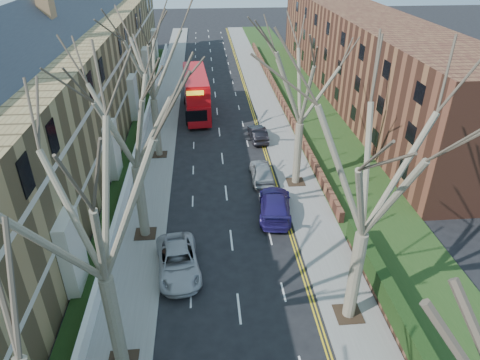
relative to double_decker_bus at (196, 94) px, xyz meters
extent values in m
cube|color=slate|center=(-3.73, 0.38, -2.14)|extent=(3.00, 102.00, 0.12)
cube|color=slate|center=(8.27, 0.38, -2.14)|extent=(3.00, 102.00, 0.12)
cube|color=olive|center=(-11.53, -7.62, 2.80)|extent=(9.00, 78.00, 10.00)
cube|color=#30323B|center=(-11.53, -7.62, 8.80)|extent=(4.67, 78.00, 4.67)
cube|color=beige|center=(-7.08, -7.62, 1.30)|extent=(0.12, 78.00, 0.35)
cube|color=beige|center=(-7.08, -7.62, 4.80)|extent=(0.12, 78.00, 0.35)
cube|color=brown|center=(19.77, 4.38, 2.80)|extent=(8.00, 54.00, 10.00)
cube|color=brown|center=(9.97, 4.38, -1.63)|extent=(0.35, 54.00, 0.90)
cube|color=white|center=(-5.38, -7.62, -1.58)|extent=(0.30, 78.00, 1.00)
cube|color=#203D16|center=(12.77, 0.38, -2.05)|extent=(6.00, 102.00, 0.06)
cylinder|color=brown|center=(-3.43, -32.62, 0.54)|extent=(0.64, 0.64, 5.25)
cylinder|color=brown|center=(-3.43, -22.62, 0.46)|extent=(0.64, 0.64, 5.07)
cube|color=#2D2116|center=(-3.43, -22.62, -2.07)|extent=(1.40, 1.40, 0.05)
cylinder|color=brown|center=(-3.43, -10.62, 0.54)|extent=(0.60, 0.60, 5.25)
cube|color=#2D2116|center=(-3.43, -10.62, -2.07)|extent=(1.40, 1.40, 0.05)
cylinder|color=brown|center=(7.97, -30.62, 0.54)|extent=(0.64, 0.64, 5.25)
cube|color=#2D2116|center=(7.97, -30.62, -2.07)|extent=(1.40, 1.40, 0.05)
cylinder|color=brown|center=(7.97, -16.62, 0.46)|extent=(0.60, 0.60, 5.07)
cube|color=#2D2116|center=(7.97, -16.62, -2.07)|extent=(1.40, 1.40, 0.05)
cube|color=#B50C12|center=(0.00, 0.00, -0.78)|extent=(3.07, 10.82, 2.14)
cube|color=#B50C12|center=(0.00, 0.00, 1.26)|extent=(3.03, 10.28, 1.94)
cube|color=black|center=(0.00, 0.00, -0.35)|extent=(3.04, 9.96, 0.87)
cube|color=black|center=(0.00, 0.00, 1.36)|extent=(3.02, 9.75, 0.87)
imported|color=#AAA9AF|center=(-1.07, -26.33, -1.48)|extent=(3.02, 5.46, 1.45)
imported|color=navy|center=(5.59, -20.84, -1.42)|extent=(2.91, 5.66, 1.57)
imported|color=#919599|center=(5.31, -15.76, -1.46)|extent=(1.80, 4.39, 1.49)
imported|color=black|center=(5.95, -7.89, -1.52)|extent=(1.71, 4.24, 1.37)
camera|label=1|loc=(0.90, -46.13, 15.25)|focal=32.00mm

